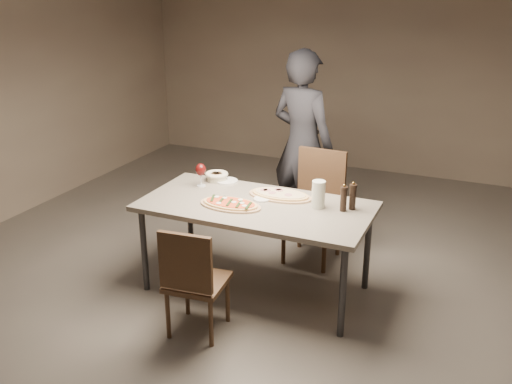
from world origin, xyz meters
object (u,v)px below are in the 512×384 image
at_px(carafe, 318,194).
at_px(chair_near, 192,277).
at_px(zucchini_pizza, 230,204).
at_px(pepper_mill_left, 353,196).
at_px(diner, 302,144).
at_px(chair_far, 316,199).
at_px(ham_pizza, 280,195).
at_px(dining_table, 256,211).
at_px(bread_basket, 217,176).

bearing_deg(carafe, chair_near, -123.59).
xyz_separation_m(zucchini_pizza, pepper_mill_left, (0.88, 0.31, 0.09)).
bearing_deg(diner, chair_far, 140.04).
relative_size(zucchini_pizza, carafe, 2.34).
bearing_deg(diner, ham_pizza, 115.62).
height_order(chair_near, diner, diner).
relative_size(carafe, diner, 0.12).
height_order(dining_table, diner, diner).
height_order(chair_near, chair_far, chair_far).
bearing_deg(chair_near, pepper_mill_left, 43.14).
distance_m(ham_pizza, diner, 1.03).
bearing_deg(chair_near, diner, 81.77).
bearing_deg(carafe, chair_far, 108.22).
height_order(pepper_mill_left, diner, diner).
relative_size(dining_table, ham_pizza, 3.40).
distance_m(chair_near, diner, 2.06).
height_order(dining_table, zucchini_pizza, zucchini_pizza).
bearing_deg(ham_pizza, chair_near, -102.26).
distance_m(ham_pizza, carafe, 0.38).
height_order(zucchini_pizza, ham_pizza, zucchini_pizza).
distance_m(bread_basket, carafe, 1.04).
bearing_deg(pepper_mill_left, carafe, -164.39).
distance_m(bread_basket, chair_far, 0.92).
relative_size(ham_pizza, chair_near, 0.63).
distance_m(carafe, chair_near, 1.16).
bearing_deg(bread_basket, dining_table, -34.94).
xyz_separation_m(pepper_mill_left, carafe, (-0.25, -0.07, 0.00)).
xyz_separation_m(bread_basket, carafe, (1.00, -0.25, 0.06)).
relative_size(dining_table, chair_far, 1.83).
relative_size(ham_pizza, chair_far, 0.54).
bearing_deg(pepper_mill_left, chair_near, -131.08).
bearing_deg(dining_table, ham_pizza, 63.07).
relative_size(ham_pizza, pepper_mill_left, 2.39).
xyz_separation_m(dining_table, chair_near, (-0.14, -0.78, -0.22)).
bearing_deg(diner, carafe, 131.35).
xyz_separation_m(ham_pizza, carafe, (0.35, -0.10, 0.09)).
distance_m(dining_table, chair_near, 0.82).
bearing_deg(dining_table, zucchini_pizza, -143.85).
bearing_deg(pepper_mill_left, bread_basket, 171.78).
bearing_deg(diner, chair_near, 103.84).
relative_size(carafe, chair_far, 0.22).
height_order(pepper_mill_left, carafe, pepper_mill_left).
distance_m(pepper_mill_left, chair_near, 1.35).
xyz_separation_m(ham_pizza, pepper_mill_left, (0.60, -0.03, 0.09)).
xyz_separation_m(dining_table, chair_far, (0.25, 0.78, -0.14)).
bearing_deg(ham_pizza, pepper_mill_left, -1.02).
relative_size(chair_near, chair_far, 0.85).
height_order(bread_basket, chair_far, chair_far).
bearing_deg(chair_far, chair_near, 78.71).
xyz_separation_m(pepper_mill_left, chair_near, (-0.85, -0.98, -0.38)).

